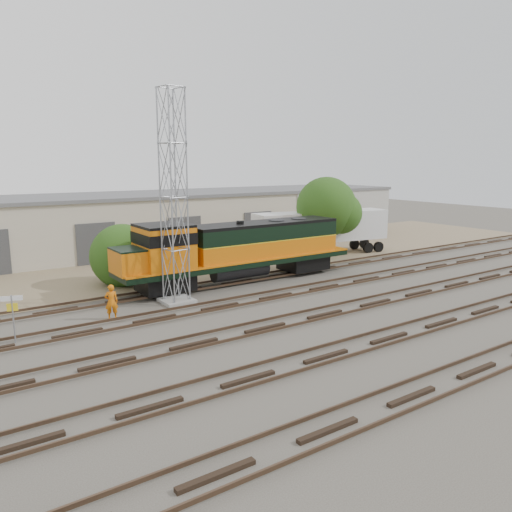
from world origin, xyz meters
TOP-DOWN VIEW (x-y plane):
  - ground at (0.00, 0.00)m, footprint 140.00×140.00m
  - dirt_strip at (0.00, 15.00)m, footprint 80.00×16.00m
  - tracks at (0.00, -3.00)m, footprint 80.00×20.40m
  - warehouse at (0.04, 22.98)m, footprint 58.40×10.40m
  - locomotive at (-0.02, 6.00)m, footprint 17.50×3.07m
  - signal_tower at (-5.53, 3.99)m, footprint 1.82×1.82m
  - sign_post at (-14.69, 2.02)m, footprint 0.91×0.31m
  - worker at (-9.79, 3.02)m, footprint 0.78×0.61m
  - semi_trailer at (12.26, 10.71)m, footprint 12.96×4.68m
  - dumpster_blue at (16.62, 18.33)m, footprint 1.99×1.93m
  - dumpster_red at (21.29, 15.78)m, footprint 1.77×1.70m
  - tree_mid at (-6.30, 10.10)m, footprint 4.61×4.39m
  - tree_east at (11.78, 9.53)m, footprint 5.45×5.19m

SIDE VIEW (x-z plane):
  - ground at x=0.00m, z-range 0.00..0.00m
  - dirt_strip at x=0.00m, z-range 0.00..0.02m
  - tracks at x=0.00m, z-range -0.06..0.22m
  - dumpster_red at x=21.29m, z-range 0.00..1.40m
  - dumpster_blue at x=16.62m, z-range 0.00..1.50m
  - worker at x=-9.79m, z-range 0.00..1.90m
  - sign_post at x=-14.69m, z-range 0.46..2.76m
  - tree_mid at x=-6.30m, z-range -0.37..4.02m
  - locomotive at x=-0.02m, z-range 0.31..4.51m
  - semi_trailer at x=12.26m, z-range 0.50..4.42m
  - warehouse at x=0.04m, z-range 0.00..5.30m
  - tree_east at x=11.78m, z-range 0.77..7.78m
  - signal_tower at x=-5.53m, z-range -0.15..12.20m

